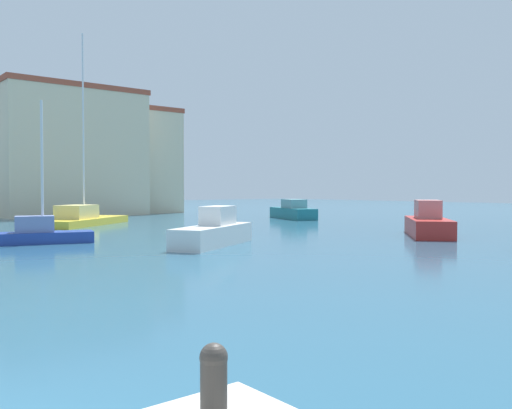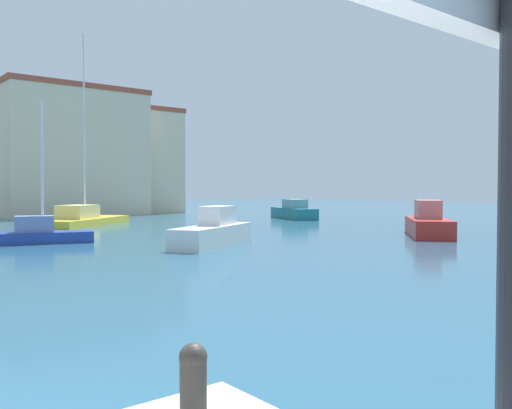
% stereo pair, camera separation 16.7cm
% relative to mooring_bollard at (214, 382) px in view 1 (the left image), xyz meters
% --- Properties ---
extents(water, '(160.00, 160.00, 0.00)m').
position_rel_mooring_bollard_xyz_m(water, '(13.45, 21.97, -1.23)').
color(water, '#285670').
rests_on(water, ground).
extents(mooring_bollard, '(0.20, 0.20, 0.61)m').
position_rel_mooring_bollard_xyz_m(mooring_bollard, '(0.00, 0.00, 0.00)').
color(mooring_bollard, '#38332D').
rests_on(mooring_bollard, pier_quay).
extents(sailboat_yellow_distant_north, '(8.45, 7.59, 13.59)m').
position_rel_mooring_bollard_xyz_m(sailboat_yellow_distant_north, '(12.51, 34.34, -0.69)').
color(sailboat_yellow_distant_north, gold).
rests_on(sailboat_yellow_distant_north, water).
extents(motorboat_red_distant_east, '(5.81, 5.39, 1.97)m').
position_rel_mooring_bollard_xyz_m(motorboat_red_distant_east, '(24.05, 13.92, -0.56)').
color(motorboat_red_distant_east, '#B22823').
rests_on(motorboat_red_distant_east, water).
extents(motorboat_white_center_channel, '(5.83, 4.33, 1.80)m').
position_rel_mooring_bollard_xyz_m(motorboat_white_center_channel, '(11.99, 17.22, -0.61)').
color(motorboat_white_center_channel, white).
rests_on(motorboat_white_center_channel, water).
extents(sailboat_blue_mid_harbor, '(4.81, 2.72, 6.80)m').
position_rel_mooring_bollard_xyz_m(sailboat_blue_mid_harbor, '(6.15, 23.26, -0.73)').
color(sailboat_blue_mid_harbor, '#233D93').
rests_on(sailboat_blue_mid_harbor, water).
extents(motorboat_teal_behind_lamppost, '(3.78, 6.40, 1.69)m').
position_rel_mooring_bollard_xyz_m(motorboat_teal_behind_lamppost, '(29.90, 31.05, -0.60)').
color(motorboat_teal_behind_lamppost, '#1E707A').
rests_on(motorboat_teal_behind_lamppost, water).
extents(waterfront_apartments, '(13.38, 6.25, 12.32)m').
position_rel_mooring_bollard_xyz_m(waterfront_apartments, '(17.06, 48.12, 4.93)').
color(waterfront_apartments, beige).
rests_on(waterfront_apartments, ground).
extents(harbor_office, '(10.10, 5.64, 11.21)m').
position_rel_mooring_bollard_xyz_m(harbor_office, '(23.82, 49.75, 4.38)').
color(harbor_office, beige).
rests_on(harbor_office, ground).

